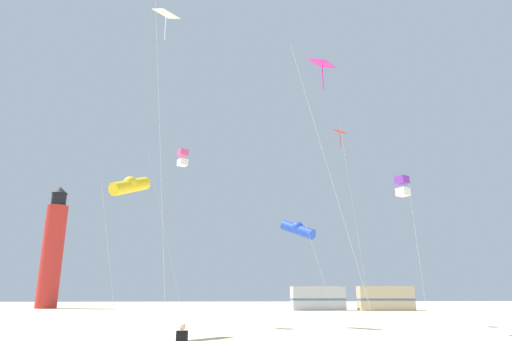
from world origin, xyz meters
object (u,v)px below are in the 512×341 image
(kite_tube_blue, at_px, (298,229))
(rv_van_tan, at_px, (385,298))
(kite_diamond_magenta, at_px, (323,73))
(lighthouse_distant, at_px, (53,249))
(kite_diamond_white, at_px, (166,28))
(kite_box_rainbow, at_px, (183,158))
(kite_box_violet, at_px, (403,186))
(kite_diamond_scarlet, at_px, (341,141))
(rv_van_silver, at_px, (318,298))
(kite_tube_gold, at_px, (130,185))

(kite_tube_blue, xyz_separation_m, rv_van_tan, (14.48, 24.99, -4.67))
(kite_diamond_magenta, xyz_separation_m, rv_van_tan, (15.40, 37.62, -9.12))
(kite_diamond_magenta, bearing_deg, rv_van_tan, 67.74)
(lighthouse_distant, bearing_deg, kite_diamond_white, -65.59)
(kite_diamond_magenta, distance_m, kite_diamond_white, 6.76)
(kite_box_rainbow, height_order, lighthouse_distant, lighthouse_distant)
(kite_box_rainbow, bearing_deg, lighthouse_distant, 121.75)
(kite_diamond_white, relative_size, rv_van_tan, 2.05)
(kite_diamond_magenta, xyz_separation_m, kite_diamond_white, (-6.40, 0.48, 2.12))
(kite_tube_blue, relative_size, kite_box_violet, 0.80)
(kite_box_violet, distance_m, kite_diamond_white, 15.49)
(kite_box_rainbow, bearing_deg, kite_tube_blue, -8.49)
(kite_diamond_scarlet, relative_size, rv_van_silver, 2.15)
(kite_diamond_magenta, relative_size, kite_diamond_white, 0.83)
(kite_diamond_scarlet, height_order, kite_diamond_white, kite_diamond_scarlet)
(kite_diamond_white, bearing_deg, kite_diamond_magenta, -4.25)
(rv_van_silver, bearing_deg, kite_tube_blue, -105.36)
(kite_box_rainbow, bearing_deg, kite_diamond_scarlet, 4.99)
(kite_diamond_scarlet, xyz_separation_m, kite_tube_gold, (-13.67, -7.22, -5.44))
(kite_box_violet, distance_m, rv_van_silver, 31.64)
(kite_tube_blue, height_order, rv_van_tan, kite_tube_blue)
(kite_tube_gold, bearing_deg, lighthouse_distant, 115.24)
(kite_diamond_white, relative_size, lighthouse_distant, 0.81)
(kite_box_rainbow, xyz_separation_m, kite_diamond_scarlet, (11.61, 1.01, 1.93))
(kite_tube_blue, relative_size, kite_box_rainbow, 0.58)
(kite_diamond_white, distance_m, kite_tube_gold, 9.07)
(rv_van_silver, relative_size, rv_van_tan, 0.99)
(kite_diamond_white, height_order, lighthouse_distant, lighthouse_distant)
(kite_box_violet, relative_size, rv_van_silver, 1.31)
(kite_diamond_scarlet, bearing_deg, kite_tube_gold, -152.14)
(lighthouse_distant, bearing_deg, kite_tube_blue, -50.61)
(rv_van_silver, height_order, rv_van_tan, same)
(kite_box_rainbow, xyz_separation_m, kite_diamond_white, (0.46, -13.32, 1.52))
(kite_tube_blue, xyz_separation_m, kite_diamond_scarlet, (3.82, 2.18, 6.98))
(kite_box_violet, height_order, kite_diamond_white, kite_diamond_white)
(kite_diamond_magenta, bearing_deg, kite_diamond_scarlet, 72.24)
(lighthouse_distant, relative_size, rv_van_silver, 2.59)
(rv_van_tan, bearing_deg, kite_tube_gold, -125.10)
(rv_van_tan, bearing_deg, rv_van_silver, 174.05)
(kite_box_violet, bearing_deg, kite_tube_blue, 139.34)
(rv_van_tan, bearing_deg, lighthouse_distant, 170.88)
(kite_diamond_magenta, relative_size, rv_van_tan, 1.70)
(kite_box_rainbow, relative_size, kite_tube_gold, 1.41)
(kite_diamond_magenta, height_order, rv_van_silver, kite_diamond_magenta)
(rv_van_silver, bearing_deg, kite_diamond_magenta, -102.24)
(kite_diamond_magenta, height_order, kite_tube_gold, kite_diamond_magenta)
(kite_tube_blue, height_order, kite_tube_gold, kite_tube_gold)
(kite_diamond_magenta, distance_m, kite_box_violet, 10.53)
(kite_tube_gold, bearing_deg, kite_box_rainbow, 71.68)
(kite_tube_gold, relative_size, lighthouse_distant, 0.49)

